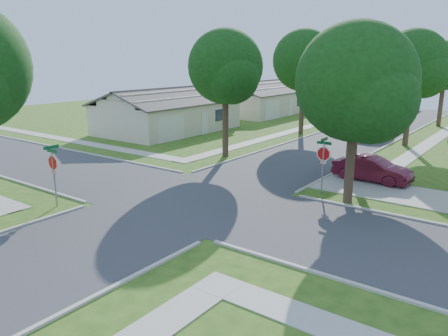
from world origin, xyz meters
TOP-DOWN VIEW (x-y plane):
  - ground at (0.00, 0.00)m, footprint 100.00×100.00m
  - road_ns at (0.00, 0.00)m, footprint 7.00×100.00m
  - sidewalk_ne at (6.10, 26.00)m, footprint 1.20×40.00m
  - sidewalk_nw at (-6.10, 26.00)m, footprint 1.20×40.00m
  - driveway at (7.90, 7.10)m, footprint 8.80×3.60m
  - stop_sign_sw at (-4.70, -4.70)m, footprint 1.05×0.80m
  - stop_sign_ne at (4.70, 4.70)m, footprint 1.05×0.80m
  - tree_e_near at (4.75, 9.01)m, footprint 4.97×4.80m
  - tree_e_mid at (4.76, 21.01)m, footprint 5.59×5.40m
  - tree_e_far at (4.75, 34.01)m, footprint 5.17×5.00m
  - tree_w_near at (-4.64, 9.01)m, footprint 5.38×5.20m
  - tree_w_mid at (-4.64, 21.01)m, footprint 5.80×5.60m
  - tree_w_far at (-4.65, 34.01)m, footprint 4.76×4.60m
  - tree_ne_corner at (6.36, 4.21)m, footprint 5.80×5.60m
  - house_nw_near at (-15.99, 15.00)m, footprint 8.42×13.60m
  - house_nw_far at (-15.99, 32.00)m, footprint 8.42×13.60m
  - car_driveway at (6.00, 8.70)m, footprint 4.49×1.82m
  - car_curb_east at (1.20, 22.26)m, footprint 2.28×4.45m
  - car_curb_west at (-1.20, 45.85)m, footprint 1.87×4.57m

SIDE VIEW (x-z plane):
  - ground at x=0.00m, z-range 0.00..0.00m
  - road_ns at x=0.00m, z-range -0.01..0.01m
  - sidewalk_ne at x=6.10m, z-range 0.00..0.04m
  - sidewalk_nw at x=-6.10m, z-range 0.00..0.04m
  - driveway at x=7.90m, z-range 0.00..0.05m
  - car_curb_west at x=-1.20m, z-range 0.00..1.32m
  - car_curb_east at x=1.20m, z-range 0.00..1.45m
  - car_driveway at x=6.00m, z-range 0.00..1.45m
  - house_nw_near at x=-15.99m, z-range -0.60..3.63m
  - house_nw_far at x=-15.99m, z-range -0.60..3.63m
  - stop_sign_sw at x=-4.70m, z-range 0.54..3.52m
  - stop_sign_ne at x=4.70m, z-range 0.54..3.52m
  - tree_w_far at x=-4.65m, z-range 1.49..9.52m
  - tree_ne_corner at x=6.36m, z-range 1.26..9.92m
  - tree_e_near at x=4.75m, z-range 1.50..9.78m
  - tree_e_far at x=4.75m, z-range 1.62..10.34m
  - tree_w_near at x=-4.64m, z-range 1.63..10.60m
  - tree_e_mid at x=4.76m, z-range 1.64..10.86m
  - tree_w_mid at x=-4.64m, z-range 1.71..11.27m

